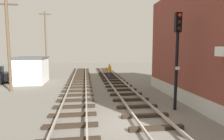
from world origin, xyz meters
TOP-DOWN VIEW (x-y plane):
  - ground_plane at (0.00, 0.00)m, footprint 80.00×80.00m
  - track_near_building at (1.10, -0.00)m, footprint 2.50×50.86m
  - track_centre at (-2.68, -0.00)m, footprint 2.50×50.86m
  - signal_mast at (3.23, 1.75)m, footprint 0.36×0.40m
  - control_hut at (-7.58, 12.25)m, footprint 3.00×3.80m
  - utility_pole_near at (-8.23, 8.28)m, footprint 1.80×0.24m
  - utility_pole_far at (-7.93, 21.96)m, footprint 1.80×0.24m
  - track_worker_foreground at (0.84, 13.48)m, footprint 0.40×0.40m

SIDE VIEW (x-z plane):
  - ground_plane at x=0.00m, z-range 0.00..0.00m
  - track_centre at x=-2.68m, z-range -0.03..0.29m
  - track_near_building at x=1.10m, z-range -0.03..0.29m
  - track_worker_foreground at x=0.84m, z-range -0.01..1.86m
  - control_hut at x=-7.58m, z-range 0.01..2.77m
  - signal_mast at x=3.23m, z-range 0.70..6.31m
  - utility_pole_near at x=-8.23m, z-range 0.19..7.74m
  - utility_pole_far at x=-7.93m, z-range 0.20..9.40m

